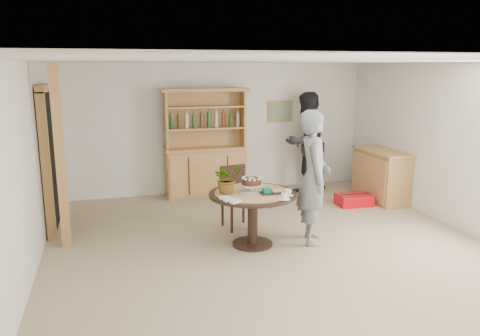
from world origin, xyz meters
name	(u,v)px	position (x,y,z in m)	size (l,w,h in m)	color
ground	(280,257)	(0.00, 0.00, 0.00)	(7.00, 7.00, 0.00)	tan
room_shell	(283,124)	(0.00, 0.01, 1.74)	(6.04, 7.04, 2.52)	white
doorway	(49,158)	(-2.93, 2.00, 1.11)	(0.13, 1.10, 2.18)	black
pine_post	(60,157)	(-2.70, 1.20, 1.25)	(0.12, 0.12, 2.50)	tan
hutch	(205,160)	(-0.30, 3.24, 0.69)	(1.62, 0.54, 2.04)	#B2814B
sideboard	(381,175)	(2.74, 2.00, 0.47)	(0.54, 1.26, 0.94)	#B2814B
dining_table	(253,203)	(-0.22, 0.51, 0.60)	(1.20, 1.20, 0.76)	black
dining_chair	(236,193)	(-0.23, 1.34, 0.54)	(0.48, 0.48, 0.95)	black
birthday_cake	(252,183)	(-0.22, 0.56, 0.88)	(0.30, 0.30, 0.20)	white
flower_vase	(227,178)	(-0.57, 0.56, 0.97)	(0.38, 0.33, 0.42)	#3F7233
gift_tray	(271,192)	(-0.01, 0.38, 0.79)	(0.30, 0.20, 0.08)	black
coffee_cup_a	(288,192)	(0.18, 0.23, 0.80)	(0.15, 0.15, 0.09)	white
coffee_cup_b	(284,197)	(0.06, 0.06, 0.79)	(0.15, 0.15, 0.08)	white
napkins	(230,200)	(-0.63, 0.19, 0.77)	(0.24, 0.33, 0.03)	white
teen_boy	(314,177)	(0.63, 0.41, 0.93)	(0.68, 0.45, 1.87)	gray
adult_person	(306,142)	(1.66, 3.00, 0.98)	(0.95, 0.74, 1.95)	black
red_suitcase	(354,200)	(2.10, 1.82, 0.10)	(0.62, 0.42, 0.21)	red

